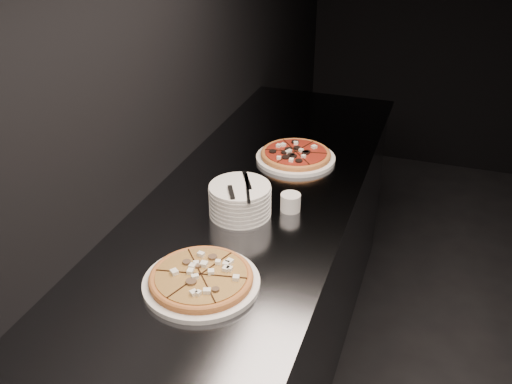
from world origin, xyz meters
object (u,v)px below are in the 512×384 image
(plate_stack, at_px, (240,200))
(ramekin, at_px, (291,202))
(cutlery, at_px, (240,188))
(pizza_tomato, at_px, (296,155))
(pizza_mushroom, at_px, (201,279))
(counter, at_px, (250,297))

(plate_stack, xyz_separation_m, ramekin, (0.16, 0.08, -0.02))
(cutlery, bearing_deg, pizza_tomato, 54.92)
(plate_stack, bearing_deg, ramekin, 27.39)
(pizza_mushroom, relative_size, plate_stack, 1.66)
(pizza_mushroom, relative_size, ramekin, 4.95)
(counter, height_order, pizza_tomato, pizza_tomato)
(ramekin, bearing_deg, counter, 172.36)
(counter, relative_size, pizza_tomato, 7.17)
(counter, relative_size, plate_stack, 11.43)
(pizza_tomato, bearing_deg, ramekin, -76.98)
(counter, distance_m, pizza_tomato, 0.61)
(cutlery, relative_size, ramekin, 3.13)
(pizza_mushroom, distance_m, cutlery, 0.40)
(pizza_tomato, relative_size, plate_stack, 1.59)
(plate_stack, height_order, cutlery, cutlery)
(pizza_mushroom, bearing_deg, plate_stack, 94.59)
(counter, xyz_separation_m, pizza_mushroom, (0.03, -0.51, 0.48))
(plate_stack, distance_m, ramekin, 0.18)
(pizza_mushroom, bearing_deg, cutlery, 93.54)
(pizza_tomato, xyz_separation_m, ramekin, (0.09, -0.40, 0.01))
(pizza_tomato, distance_m, ramekin, 0.41)
(cutlery, height_order, ramekin, cutlery)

